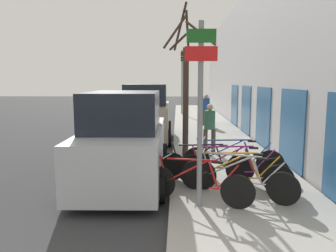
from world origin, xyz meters
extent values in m
plane|color=#333335|center=(0.00, 11.20, 0.00)|extent=(80.00, 80.00, 0.00)
cube|color=#9E9B93|center=(2.60, 14.00, 0.07)|extent=(3.20, 32.00, 0.15)
cube|color=#BCBCC1|center=(4.35, 14.00, 3.25)|extent=(0.20, 32.00, 6.50)
cube|color=#26598C|center=(4.23, 6.96, 1.21)|extent=(0.03, 1.88, 2.13)
cube|color=#26598C|center=(4.23, 9.94, 1.21)|extent=(0.03, 1.88, 2.13)
cube|color=#26598C|center=(4.23, 12.92, 1.21)|extent=(0.03, 1.88, 2.13)
cube|color=#26598C|center=(4.23, 15.91, 1.21)|extent=(0.03, 1.88, 2.13)
cylinder|color=gray|center=(1.56, 4.10, 1.85)|extent=(0.10, 0.10, 3.40)
cube|color=#19591E|center=(1.56, 4.04, 3.28)|extent=(0.52, 0.02, 0.24)
cube|color=red|center=(1.56, 4.04, 2.98)|extent=(0.58, 0.02, 0.26)
cylinder|color=black|center=(0.80, 4.49, 0.47)|extent=(0.62, 0.26, 0.65)
cylinder|color=black|center=(2.26, 3.95, 0.47)|extent=(0.62, 0.26, 0.65)
cylinder|color=red|center=(1.35, 4.29, 0.78)|extent=(0.83, 0.34, 0.53)
cylinder|color=red|center=(1.42, 4.26, 1.00)|extent=(0.96, 0.38, 0.08)
cylinder|color=red|center=(1.83, 4.12, 0.75)|extent=(0.19, 0.10, 0.47)
cylinder|color=red|center=(2.01, 4.05, 0.50)|extent=(0.52, 0.22, 0.08)
cylinder|color=red|center=(2.08, 4.02, 0.73)|extent=(0.40, 0.17, 0.52)
cylinder|color=red|center=(0.88, 4.46, 0.75)|extent=(0.19, 0.09, 0.56)
cube|color=black|center=(1.90, 4.09, 1.00)|extent=(0.22, 0.14, 0.04)
cylinder|color=#99999E|center=(0.95, 4.44, 1.03)|extent=(0.17, 0.42, 0.02)
cylinder|color=black|center=(1.70, 5.05, 0.48)|extent=(0.57, 0.37, 0.65)
cylinder|color=black|center=(3.16, 4.15, 0.48)|extent=(0.57, 0.37, 0.65)
cylinder|color=#B7B7BC|center=(2.25, 4.72, 0.78)|extent=(0.83, 0.54, 0.54)
cylinder|color=#B7B7BC|center=(2.32, 4.67, 1.00)|extent=(0.96, 0.62, 0.08)
cylinder|color=#B7B7BC|center=(2.72, 4.42, 0.75)|extent=(0.19, 0.14, 0.47)
cylinder|color=#B7B7BC|center=(2.90, 4.31, 0.50)|extent=(0.53, 0.34, 0.08)
cylinder|color=#B7B7BC|center=(2.98, 4.27, 0.73)|extent=(0.40, 0.26, 0.52)
cylinder|color=#B7B7BC|center=(1.78, 5.01, 0.75)|extent=(0.19, 0.13, 0.56)
cube|color=black|center=(2.79, 4.38, 1.00)|extent=(0.21, 0.17, 0.04)
cylinder|color=#99999E|center=(1.85, 4.96, 1.03)|extent=(0.25, 0.39, 0.02)
cylinder|color=black|center=(1.55, 5.04, 0.47)|extent=(0.64, 0.15, 0.64)
cylinder|color=black|center=(3.25, 4.73, 0.47)|extent=(0.64, 0.15, 0.64)
cylinder|color=orange|center=(2.19, 4.92, 0.77)|extent=(0.96, 0.21, 0.53)
cylinder|color=orange|center=(2.27, 4.91, 0.99)|extent=(1.11, 0.24, 0.08)
cylinder|color=orange|center=(2.74, 4.82, 0.74)|extent=(0.21, 0.07, 0.46)
cylinder|color=orange|center=(2.95, 4.78, 0.49)|extent=(0.60, 0.14, 0.08)
cylinder|color=orange|center=(3.04, 4.77, 0.72)|extent=(0.45, 0.11, 0.52)
cylinder|color=orange|center=(1.63, 5.03, 0.74)|extent=(0.21, 0.07, 0.55)
cube|color=black|center=(2.82, 4.81, 0.99)|extent=(0.21, 0.11, 0.04)
cylinder|color=#99999E|center=(1.72, 5.01, 1.02)|extent=(0.10, 0.44, 0.02)
cylinder|color=black|center=(1.49, 5.39, 0.50)|extent=(0.69, 0.14, 0.69)
cylinder|color=black|center=(3.26, 5.11, 0.50)|extent=(0.69, 0.14, 0.69)
cylinder|color=#8C1E72|center=(2.15, 5.29, 0.81)|extent=(1.00, 0.19, 0.57)
cylinder|color=#8C1E72|center=(2.24, 5.27, 1.06)|extent=(1.16, 0.22, 0.09)
cylinder|color=#8C1E72|center=(2.73, 5.20, 0.79)|extent=(0.22, 0.07, 0.50)
cylinder|color=#8C1E72|center=(2.95, 5.16, 0.52)|extent=(0.63, 0.13, 0.08)
cylinder|color=#8C1E72|center=(3.04, 5.15, 0.76)|extent=(0.47, 0.10, 0.55)
cylinder|color=#8C1E72|center=(1.57, 5.38, 0.79)|extent=(0.21, 0.06, 0.60)
cube|color=black|center=(2.81, 5.18, 1.05)|extent=(0.21, 0.11, 0.04)
cylinder|color=#99999E|center=(1.66, 5.37, 1.08)|extent=(0.09, 0.44, 0.02)
cylinder|color=black|center=(1.04, 5.72, 0.48)|extent=(0.66, 0.12, 0.66)
cylinder|color=black|center=(2.60, 5.52, 0.48)|extent=(0.66, 0.12, 0.66)
cylinder|color=black|center=(1.62, 5.64, 0.79)|extent=(0.88, 0.15, 0.55)
cylinder|color=black|center=(1.70, 5.63, 1.02)|extent=(1.02, 0.17, 0.09)
cylinder|color=black|center=(2.13, 5.58, 0.76)|extent=(0.19, 0.06, 0.48)
cylinder|color=black|center=(2.33, 5.55, 0.51)|extent=(0.55, 0.10, 0.08)
cylinder|color=black|center=(2.40, 5.54, 0.74)|extent=(0.42, 0.08, 0.53)
cylinder|color=black|center=(1.11, 5.71, 0.76)|extent=(0.19, 0.06, 0.57)
cube|color=black|center=(2.21, 5.57, 1.02)|extent=(0.21, 0.10, 0.04)
cylinder|color=#99999E|center=(1.19, 5.70, 1.05)|extent=(0.08, 0.44, 0.02)
cylinder|color=black|center=(1.65, 6.29, 0.49)|extent=(0.68, 0.15, 0.68)
cylinder|color=black|center=(3.42, 5.99, 0.49)|extent=(0.68, 0.15, 0.68)
cylinder|color=#1E4799|center=(2.31, 6.18, 0.80)|extent=(1.00, 0.21, 0.56)
cylinder|color=#1E4799|center=(2.40, 6.16, 1.04)|extent=(1.16, 0.23, 0.09)
cylinder|color=#1E4799|center=(2.89, 6.08, 0.78)|extent=(0.22, 0.07, 0.49)
cylinder|color=#1E4799|center=(3.11, 6.04, 0.52)|extent=(0.63, 0.13, 0.08)
cylinder|color=#1E4799|center=(3.20, 6.02, 0.75)|extent=(0.47, 0.11, 0.55)
cylinder|color=#1E4799|center=(1.74, 6.27, 0.78)|extent=(0.21, 0.07, 0.59)
cube|color=black|center=(2.98, 6.06, 1.04)|extent=(0.21, 0.11, 0.04)
cylinder|color=#99999E|center=(1.82, 6.26, 1.07)|extent=(0.10, 0.44, 0.02)
cube|color=#B2B7BC|center=(-0.15, 6.07, 0.77)|extent=(1.91, 4.71, 1.17)
cube|color=black|center=(-0.15, 5.88, 1.80)|extent=(1.69, 2.46, 0.89)
cylinder|color=black|center=(-1.09, 7.50, 0.34)|extent=(0.23, 0.68, 0.67)
cylinder|color=black|center=(0.74, 7.53, 0.34)|extent=(0.23, 0.68, 0.67)
cylinder|color=black|center=(-1.04, 4.60, 0.34)|extent=(0.23, 0.68, 0.67)
cylinder|color=black|center=(0.79, 4.63, 0.34)|extent=(0.23, 0.68, 0.67)
cube|color=gray|center=(-0.15, 11.81, 0.86)|extent=(1.94, 4.24, 1.34)
cube|color=black|center=(-0.15, 11.64, 1.94)|extent=(1.71, 2.22, 0.83)
cylinder|color=black|center=(-1.11, 13.09, 0.33)|extent=(0.23, 0.67, 0.67)
cylinder|color=black|center=(0.74, 13.13, 0.33)|extent=(0.23, 0.67, 0.67)
cylinder|color=black|center=(-1.05, 10.49, 0.33)|extent=(0.23, 0.67, 0.67)
cylinder|color=black|center=(0.80, 10.53, 0.33)|extent=(0.23, 0.67, 0.67)
cylinder|color=#4C3D2D|center=(2.08, 8.79, 0.54)|extent=(0.15, 0.15, 0.78)
cylinder|color=#4C3D2D|center=(2.35, 8.85, 0.54)|extent=(0.15, 0.15, 0.78)
cylinder|color=#33664C|center=(2.21, 8.82, 1.23)|extent=(0.36, 0.36, 0.61)
sphere|color=tan|center=(2.21, 8.82, 1.65)|extent=(0.21, 0.21, 0.21)
cylinder|color=#4C3D2D|center=(2.81, 15.59, 0.55)|extent=(0.15, 0.15, 0.80)
cylinder|color=#4C3D2D|center=(2.54, 15.50, 0.55)|extent=(0.15, 0.15, 0.80)
cylinder|color=navy|center=(2.68, 15.54, 1.27)|extent=(0.37, 0.37, 0.63)
sphere|color=tan|center=(2.68, 15.54, 1.70)|extent=(0.22, 0.22, 0.22)
cylinder|color=#3D2D23|center=(1.39, 7.76, 1.80)|extent=(0.17, 0.17, 3.30)
cylinder|color=#3D2D23|center=(1.07, 7.85, 3.90)|extent=(0.72, 0.27, 0.94)
cylinder|color=#3D2D23|center=(1.44, 8.15, 3.96)|extent=(0.17, 0.86, 1.07)
cylinder|color=#3D2D23|center=(1.22, 8.14, 4.08)|extent=(0.42, 0.85, 1.30)
cylinder|color=#3D2D23|center=(1.15, 8.06, 3.64)|extent=(0.55, 0.68, 0.44)
cylinder|color=#3D2D23|center=(1.77, 7.39, 3.81)|extent=(0.84, 0.81, 0.78)
cylinder|color=gray|center=(1.47, 21.53, 2.40)|extent=(0.10, 0.10, 4.50)
cube|color=black|center=(1.47, 21.43, 4.20)|extent=(0.20, 0.16, 0.64)
sphere|color=red|center=(1.47, 21.34, 4.40)|extent=(0.11, 0.11, 0.11)
sphere|color=orange|center=(1.47, 21.34, 4.20)|extent=(0.11, 0.11, 0.11)
sphere|color=green|center=(1.47, 21.34, 4.00)|extent=(0.11, 0.11, 0.11)
camera|label=1|loc=(1.15, -1.87, 2.50)|focal=35.00mm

